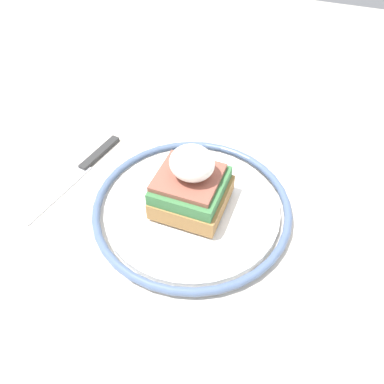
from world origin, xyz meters
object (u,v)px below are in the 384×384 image
(knife, at_px, (82,169))
(fork, at_px, (330,256))
(plate, at_px, (192,207))
(sandwich, at_px, (191,184))

(knife, bearing_deg, fork, 176.20)
(fork, bearing_deg, plate, -2.74)
(fork, distance_m, knife, 0.34)
(plate, relative_size, knife, 1.31)
(plate, distance_m, knife, 0.17)
(plate, distance_m, fork, 0.17)
(sandwich, bearing_deg, fork, 176.97)
(fork, xyz_separation_m, knife, (0.34, -0.02, 0.00))
(sandwich, distance_m, knife, 0.18)
(sandwich, bearing_deg, plate, 146.03)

